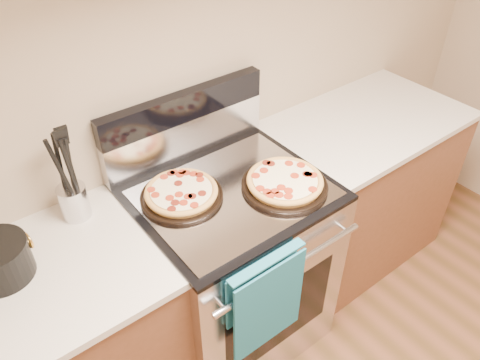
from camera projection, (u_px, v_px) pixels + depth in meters
wall_back at (174, 59)px, 1.81m from camera, size 4.00×0.00×4.00m
range_body at (231, 268)px, 2.16m from camera, size 0.76×0.68×0.90m
oven_window at (279, 317)px, 1.95m from camera, size 0.56×0.01×0.40m
cooktop at (230, 192)px, 1.87m from camera, size 0.76×0.68×0.02m
backsplash_lower at (186, 137)px, 2.00m from camera, size 0.76×0.06×0.18m
backsplash_upper at (184, 106)px, 1.91m from camera, size 0.76×0.06×0.12m
oven_handle at (291, 267)px, 1.71m from camera, size 0.70×0.03×0.03m
dish_towel at (265, 300)px, 1.71m from camera, size 0.32×0.05×0.42m
foil_sheet at (234, 193)px, 1.84m from camera, size 0.70×0.55×0.01m
countertop_left at (1, 299)px, 1.48m from camera, size 1.02×0.64×0.03m
cabinet_right at (354, 192)px, 2.60m from camera, size 1.00×0.62×0.88m
countertop_right at (368, 121)px, 2.32m from camera, size 1.02×0.64×0.03m
pepperoni_pizza_back at (181, 193)px, 1.80m from camera, size 0.40×0.40×0.04m
pepperoni_pizza_front at (285, 182)px, 1.85m from camera, size 0.34×0.34×0.05m
utensil_crock at (74, 202)px, 1.72m from camera, size 0.12×0.12×0.13m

